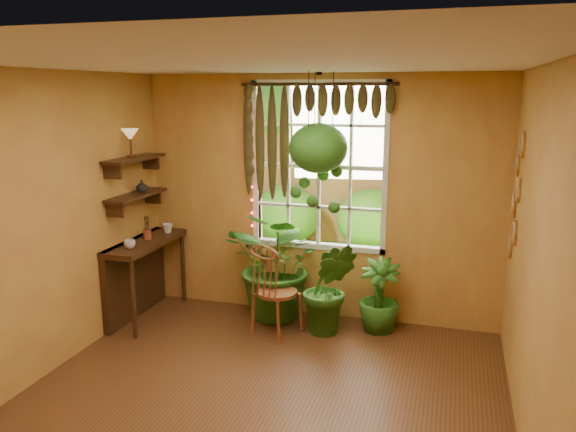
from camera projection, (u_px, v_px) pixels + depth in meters
name	position (u px, v px, depth m)	size (l,w,h in m)	color
floor	(248.00, 419.00, 4.39)	(4.50, 4.50, 0.00)	brown
ceiling	(242.00, 62.00, 3.80)	(4.50, 4.50, 0.00)	white
wall_back	(318.00, 198.00, 6.20)	(4.00, 4.00, 0.00)	gold
wall_left	(20.00, 234.00, 4.65)	(4.50, 4.50, 0.00)	gold
wall_right	(542.00, 280.00, 3.53)	(4.50, 4.50, 0.00)	gold
window	(319.00, 167.00, 6.15)	(1.52, 0.10, 1.86)	white
valance_vine	(309.00, 114.00, 5.93)	(1.70, 0.12, 1.10)	#37220F
string_lights	(251.00, 161.00, 6.27)	(0.03, 0.03, 1.54)	#FF2633
wall_plates	(515.00, 198.00, 5.17)	(0.04, 0.32, 1.10)	beige
counter_ledge	(138.00, 269.00, 6.30)	(0.40, 1.20, 0.90)	#37220F
shelf_lower	(137.00, 195.00, 6.10)	(0.25, 0.90, 0.04)	#37220F
shelf_upper	(134.00, 159.00, 6.02)	(0.25, 0.90, 0.04)	#37220F
backyard	(389.00, 158.00, 10.46)	(14.00, 10.00, 12.00)	#2A5518
windsor_chair	(275.00, 304.00, 5.87)	(0.57, 0.58, 1.15)	brown
potted_plant_left	(280.00, 264.00, 6.23)	(1.13, 0.98, 1.26)	#134412
potted_plant_mid	(329.00, 288.00, 5.85)	(0.55, 0.44, 1.00)	#134412
potted_plant_right	(379.00, 296.00, 5.93)	(0.44, 0.44, 0.78)	#134412
hanging_basket	(318.00, 155.00, 5.75)	(0.60, 0.60, 1.43)	black
cup_a	(130.00, 244.00, 5.86)	(0.12, 0.12, 0.09)	silver
cup_b	(168.00, 228.00, 6.50)	(0.12, 0.12, 0.11)	beige
brush_jar	(147.00, 228.00, 6.21)	(0.09, 0.09, 0.33)	brown
shelf_vase	(142.00, 186.00, 6.19)	(0.13, 0.13, 0.14)	#B2AD99
tiffany_lamp	(130.00, 136.00, 5.88)	(0.18, 0.18, 0.31)	brown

